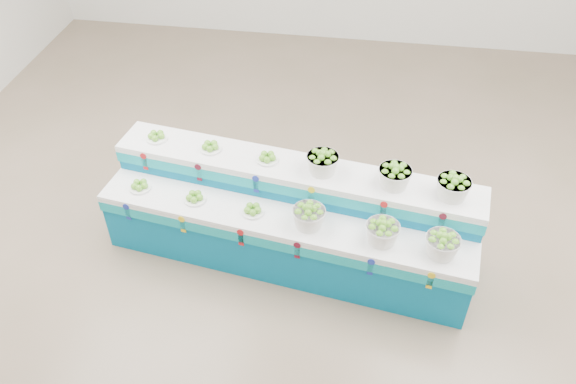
# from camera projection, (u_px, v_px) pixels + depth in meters

# --- Properties ---
(ground) EXTENTS (10.00, 10.00, 0.00)m
(ground) POSITION_uv_depth(u_px,v_px,m) (306.00, 242.00, 6.42)
(ground) COLOR #76654D
(ground) RESTS_ON ground
(display_stand) EXTENTS (3.91, 1.52, 1.02)m
(display_stand) POSITION_uv_depth(u_px,v_px,m) (288.00, 218.00, 5.96)
(display_stand) COLOR #036896
(display_stand) RESTS_ON ground
(plate_lower_left) EXTENTS (0.26, 0.26, 0.09)m
(plate_lower_left) POSITION_uv_depth(u_px,v_px,m) (140.00, 185.00, 5.96)
(plate_lower_left) COLOR white
(plate_lower_left) RESTS_ON display_stand
(plate_lower_mid) EXTENTS (0.26, 0.26, 0.09)m
(plate_lower_mid) POSITION_uv_depth(u_px,v_px,m) (195.00, 197.00, 5.83)
(plate_lower_mid) COLOR white
(plate_lower_mid) RESTS_ON display_stand
(plate_lower_right) EXTENTS (0.26, 0.26, 0.09)m
(plate_lower_right) POSITION_uv_depth(u_px,v_px,m) (253.00, 209.00, 5.69)
(plate_lower_right) COLOR white
(plate_lower_right) RESTS_ON display_stand
(basket_lower_left) EXTENTS (0.36, 0.36, 0.23)m
(basket_lower_left) POSITION_uv_depth(u_px,v_px,m) (309.00, 216.00, 5.51)
(basket_lower_left) COLOR silver
(basket_lower_left) RESTS_ON display_stand
(basket_lower_mid) EXTENTS (0.36, 0.36, 0.23)m
(basket_lower_mid) POSITION_uv_depth(u_px,v_px,m) (382.00, 232.00, 5.36)
(basket_lower_mid) COLOR silver
(basket_lower_mid) RESTS_ON display_stand
(basket_lower_right) EXTENTS (0.36, 0.36, 0.23)m
(basket_lower_right) POSITION_uv_depth(u_px,v_px,m) (442.00, 244.00, 5.23)
(basket_lower_right) COLOR silver
(basket_lower_right) RESTS_ON display_stand
(plate_upper_left) EXTENTS (0.26, 0.26, 0.09)m
(plate_upper_left) POSITION_uv_depth(u_px,v_px,m) (156.00, 136.00, 6.10)
(plate_upper_left) COLOR white
(plate_upper_left) RESTS_ON display_stand
(plate_upper_mid) EXTENTS (0.26, 0.26, 0.09)m
(plate_upper_mid) POSITION_uv_depth(u_px,v_px,m) (210.00, 146.00, 5.97)
(plate_upper_mid) COLOR white
(plate_upper_mid) RESTS_ON display_stand
(plate_upper_right) EXTENTS (0.26, 0.26, 0.09)m
(plate_upper_right) POSITION_uv_depth(u_px,v_px,m) (267.00, 157.00, 5.83)
(plate_upper_right) COLOR white
(plate_upper_right) RESTS_ON display_stand
(basket_upper_left) EXTENTS (0.36, 0.36, 0.23)m
(basket_upper_left) POSITION_uv_depth(u_px,v_px,m) (323.00, 162.00, 5.66)
(basket_upper_left) COLOR silver
(basket_upper_left) RESTS_ON display_stand
(basket_upper_mid) EXTENTS (0.36, 0.36, 0.23)m
(basket_upper_mid) POSITION_uv_depth(u_px,v_px,m) (395.00, 176.00, 5.50)
(basket_upper_mid) COLOR silver
(basket_upper_mid) RESTS_ON display_stand
(basket_upper_right) EXTENTS (0.36, 0.36, 0.23)m
(basket_upper_right) POSITION_uv_depth(u_px,v_px,m) (453.00, 187.00, 5.38)
(basket_upper_right) COLOR silver
(basket_upper_right) RESTS_ON display_stand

